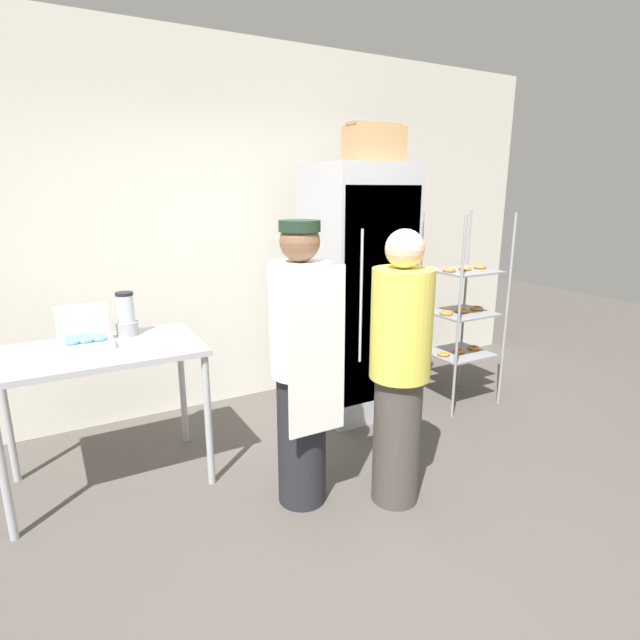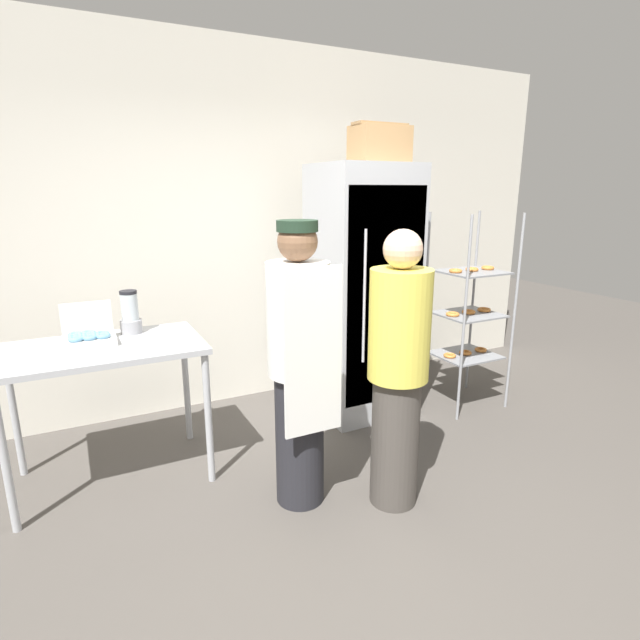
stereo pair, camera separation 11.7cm
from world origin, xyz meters
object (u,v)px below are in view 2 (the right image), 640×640
object	(u,v)px
baking_rack	(469,313)
blender_pitcher	(130,314)
cardboard_storage_box	(380,144)
refrigerator	(362,293)
person_baker	(299,364)
person_customer	(398,371)
donut_box	(89,337)

from	to	relation	value
baking_rack	blender_pitcher	world-z (taller)	baking_rack
cardboard_storage_box	blender_pitcher	bearing A→B (deg)	178.07
refrigerator	cardboard_storage_box	bearing A→B (deg)	-21.75
refrigerator	blender_pitcher	xyz separation A→B (m)	(-1.75, 0.02, 0.02)
cardboard_storage_box	baking_rack	bearing A→B (deg)	-19.30
baking_rack	person_baker	bearing A→B (deg)	-160.95
baking_rack	blender_pitcher	size ratio (longest dim) A/B	5.77
person_baker	person_customer	bearing A→B (deg)	-28.17
donut_box	blender_pitcher	bearing A→B (deg)	31.80
baking_rack	blender_pitcher	bearing A→B (deg)	172.85
person_baker	blender_pitcher	bearing A→B (deg)	128.51
donut_box	person_baker	xyz separation A→B (m)	(1.03, -0.80, -0.08)
refrigerator	blender_pitcher	size ratio (longest dim) A/B	7.06
baking_rack	cardboard_storage_box	xyz separation A→B (m)	(-0.76, 0.26, 1.33)
cardboard_storage_box	person_baker	world-z (taller)	cardboard_storage_box
blender_pitcher	person_baker	bearing A→B (deg)	-51.49
cardboard_storage_box	person_baker	bearing A→B (deg)	-140.32
refrigerator	person_baker	xyz separation A→B (m)	(-0.99, -0.94, -0.14)
refrigerator	baking_rack	world-z (taller)	refrigerator
blender_pitcher	cardboard_storage_box	world-z (taller)	cardboard_storage_box
baking_rack	person_baker	xyz separation A→B (m)	(-1.84, -0.64, 0.06)
person_customer	donut_box	bearing A→B (deg)	144.99
person_customer	baking_rack	bearing A→B (deg)	33.46
baking_rack	donut_box	xyz separation A→B (m)	(-2.87, 0.16, 0.13)
donut_box	person_baker	distance (m)	1.31
refrigerator	cardboard_storage_box	size ratio (longest dim) A/B	4.73
blender_pitcher	person_customer	size ratio (longest dim) A/B	0.18
donut_box	blender_pitcher	world-z (taller)	blender_pitcher
cardboard_storage_box	person_customer	xyz separation A→B (m)	(-0.60, -1.16, -1.31)
donut_box	person_customer	size ratio (longest dim) A/B	0.18
person_baker	person_customer	size ratio (longest dim) A/B	1.03
cardboard_storage_box	person_customer	size ratio (longest dim) A/B	0.26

